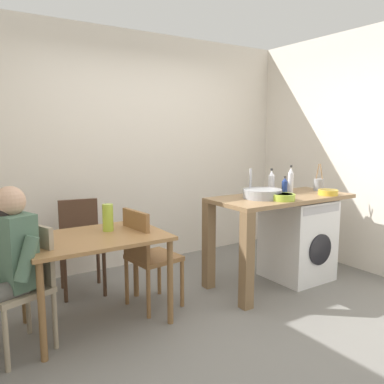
# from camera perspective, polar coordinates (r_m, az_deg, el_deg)

# --- Properties ---
(ground_plane) EXTENTS (5.46, 5.46, 0.00)m
(ground_plane) POSITION_cam_1_polar(r_m,az_deg,el_deg) (3.51, 3.81, -17.77)
(ground_plane) COLOR slate
(wall_back) EXTENTS (4.60, 0.10, 2.70)m
(wall_back) POSITION_cam_1_polar(r_m,az_deg,el_deg) (4.67, -9.03, 5.91)
(wall_back) COLOR silver
(wall_back) RESTS_ON ground_plane
(wall_counter_side) EXTENTS (0.10, 3.80, 2.70)m
(wall_counter_side) POSITION_cam_1_polar(r_m,az_deg,el_deg) (4.77, 25.28, 5.25)
(wall_counter_side) COLOR silver
(wall_counter_side) RESTS_ON ground_plane
(dining_table) EXTENTS (1.10, 0.76, 0.74)m
(dining_table) POSITION_cam_1_polar(r_m,az_deg,el_deg) (3.29, -13.81, -7.83)
(dining_table) COLOR #9E7042
(dining_table) RESTS_ON ground_plane
(chair_person_seat) EXTENTS (0.51, 0.51, 0.90)m
(chair_person_seat) POSITION_cam_1_polar(r_m,az_deg,el_deg) (3.13, -22.99, -11.70)
(chair_person_seat) COLOR gray
(chair_person_seat) RESTS_ON ground_plane
(chair_opposite) EXTENTS (0.44, 0.44, 0.90)m
(chair_opposite) POSITION_cam_1_polar(r_m,az_deg,el_deg) (3.54, -6.58, -8.75)
(chair_opposite) COLOR olive
(chair_opposite) RESTS_ON ground_plane
(chair_spare_by_wall) EXTENTS (0.47, 0.47, 0.90)m
(chair_spare_by_wall) POSITION_cam_1_polar(r_m,az_deg,el_deg) (4.07, -15.84, -6.73)
(chair_spare_by_wall) COLOR #4C3323
(chair_spare_by_wall) RESTS_ON ground_plane
(seated_person) EXTENTS (0.57, 0.54, 1.20)m
(seated_person) POSITION_cam_1_polar(r_m,az_deg,el_deg) (3.01, -25.87, -9.41)
(seated_person) COLOR #595651
(seated_person) RESTS_ON ground_plane
(kitchen_counter) EXTENTS (1.50, 0.68, 0.92)m
(kitchen_counter) POSITION_cam_1_polar(r_m,az_deg,el_deg) (4.00, 10.62, -3.06)
(kitchen_counter) COLOR olive
(kitchen_counter) RESTS_ON ground_plane
(washing_machine) EXTENTS (0.60, 0.61, 0.86)m
(washing_machine) POSITION_cam_1_polar(r_m,az_deg,el_deg) (4.41, 15.03, -6.56)
(washing_machine) COLOR white
(washing_machine) RESTS_ON ground_plane
(sink_basin) EXTENTS (0.38, 0.38, 0.09)m
(sink_basin) POSITION_cam_1_polar(r_m,az_deg,el_deg) (3.93, 10.16, -0.24)
(sink_basin) COLOR #9EA0A5
(sink_basin) RESTS_ON kitchen_counter
(tap) EXTENTS (0.02, 0.02, 0.28)m
(tap) POSITION_cam_1_polar(r_m,az_deg,el_deg) (4.05, 8.45, 1.41)
(tap) COLOR #B2B2B7
(tap) RESTS_ON kitchen_counter
(bottle_tall_green) EXTENTS (0.07, 0.07, 0.27)m
(bottle_tall_green) POSITION_cam_1_polar(r_m,az_deg,el_deg) (4.25, 11.42, 1.40)
(bottle_tall_green) COLOR silver
(bottle_tall_green) RESTS_ON kitchen_counter
(bottle_squat_brown) EXTENTS (0.06, 0.06, 0.19)m
(bottle_squat_brown) POSITION_cam_1_polar(r_m,az_deg,el_deg) (4.25, 13.28, 0.86)
(bottle_squat_brown) COLOR navy
(bottle_squat_brown) RESTS_ON kitchen_counter
(bottle_clear_small) EXTENTS (0.06, 0.06, 0.30)m
(bottle_clear_small) POSITION_cam_1_polar(r_m,az_deg,el_deg) (4.33, 14.11, 1.64)
(bottle_clear_small) COLOR silver
(bottle_clear_small) RESTS_ON kitchen_counter
(mixing_bowl) EXTENTS (0.23, 0.23, 0.06)m
(mixing_bowl) POSITION_cam_1_polar(r_m,az_deg,el_deg) (3.85, 13.06, -0.67)
(mixing_bowl) COLOR #A8C63D
(mixing_bowl) RESTS_ON kitchen_counter
(utensil_crock) EXTENTS (0.11, 0.11, 0.30)m
(utensil_crock) POSITION_cam_1_polar(r_m,az_deg,el_deg) (4.61, 17.88, 1.07)
(utensil_crock) COLOR gray
(utensil_crock) RESTS_ON kitchen_counter
(colander) EXTENTS (0.20, 0.20, 0.06)m
(colander) POSITION_cam_1_polar(r_m,az_deg,el_deg) (4.31, 19.11, -0.01)
(colander) COLOR gold
(colander) RESTS_ON kitchen_counter
(vase) EXTENTS (0.09, 0.09, 0.23)m
(vase) POSITION_cam_1_polar(r_m,az_deg,el_deg) (3.38, -12.09, -3.64)
(vase) COLOR #A8C63D
(vase) RESTS_ON dining_table
(scissors) EXTENTS (0.15, 0.06, 0.01)m
(scissors) POSITION_cam_1_polar(r_m,az_deg,el_deg) (4.01, 13.34, -0.75)
(scissors) COLOR #B2B2B7
(scissors) RESTS_ON kitchen_counter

